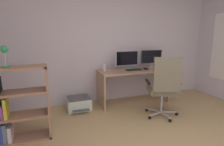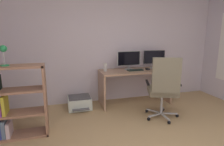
{
  "view_description": "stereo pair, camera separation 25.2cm",
  "coord_description": "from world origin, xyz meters",
  "px_view_note": "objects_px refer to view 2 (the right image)",
  "views": [
    {
      "loc": [
        -1.31,
        -1.53,
        1.54
      ],
      "look_at": [
        -0.1,
        1.84,
        0.78
      ],
      "focal_mm": 30.52,
      "sensor_mm": 36.0,
      "label": 1
    },
    {
      "loc": [
        -1.07,
        -1.61,
        1.54
      ],
      "look_at": [
        -0.1,
        1.84,
        0.78
      ],
      "focal_mm": 30.52,
      "sensor_mm": 36.0,
      "label": 2
    }
  ],
  "objects_px": {
    "bookshelf": "(3,106)",
    "desk_lamp": "(4,52)",
    "keyboard": "(135,70)",
    "monitor_secondary": "(154,58)",
    "computer_mouse": "(148,69)",
    "printer": "(80,103)",
    "desk": "(135,79)",
    "office_chair": "(164,86)",
    "monitor_main": "(129,59)",
    "desktop_speaker": "(105,67)"
  },
  "relations": [
    {
      "from": "monitor_main",
      "to": "computer_mouse",
      "type": "height_order",
      "value": "monitor_main"
    },
    {
      "from": "monitor_main",
      "to": "monitor_secondary",
      "type": "distance_m",
      "value": 0.61
    },
    {
      "from": "monitor_secondary",
      "to": "office_chair",
      "type": "relative_size",
      "value": 0.42
    },
    {
      "from": "printer",
      "to": "desktop_speaker",
      "type": "bearing_deg",
      "value": 4.96
    },
    {
      "from": "desktop_speaker",
      "to": "desk",
      "type": "bearing_deg",
      "value": -4.14
    },
    {
      "from": "bookshelf",
      "to": "printer",
      "type": "height_order",
      "value": "bookshelf"
    },
    {
      "from": "keyboard",
      "to": "bookshelf",
      "type": "relative_size",
      "value": 0.31
    },
    {
      "from": "desk_lamp",
      "to": "monitor_main",
      "type": "bearing_deg",
      "value": 22.9
    },
    {
      "from": "desk_lamp",
      "to": "printer",
      "type": "xyz_separation_m",
      "value": [
        1.09,
        0.83,
        -1.16
      ]
    },
    {
      "from": "monitor_main",
      "to": "desktop_speaker",
      "type": "xyz_separation_m",
      "value": [
        -0.54,
        -0.05,
        -0.15
      ]
    },
    {
      "from": "keyboard",
      "to": "desk_lamp",
      "type": "distance_m",
      "value": 2.47
    },
    {
      "from": "desk",
      "to": "office_chair",
      "type": "bearing_deg",
      "value": -79.85
    },
    {
      "from": "bookshelf",
      "to": "desk_lamp",
      "type": "height_order",
      "value": "desk_lamp"
    },
    {
      "from": "monitor_main",
      "to": "printer",
      "type": "relative_size",
      "value": 1.15
    },
    {
      "from": "monitor_main",
      "to": "office_chair",
      "type": "xyz_separation_m",
      "value": [
        0.28,
        -1.01,
        -0.36
      ]
    },
    {
      "from": "monitor_secondary",
      "to": "computer_mouse",
      "type": "distance_m",
      "value": 0.35
    },
    {
      "from": "keyboard",
      "to": "desk_lamp",
      "type": "bearing_deg",
      "value": -162.14
    },
    {
      "from": "desktop_speaker",
      "to": "office_chair",
      "type": "relative_size",
      "value": 0.15
    },
    {
      "from": "desktop_speaker",
      "to": "desk_lamp",
      "type": "bearing_deg",
      "value": -152.03
    },
    {
      "from": "office_chair",
      "to": "bookshelf",
      "type": "relative_size",
      "value": 1.05
    },
    {
      "from": "keyboard",
      "to": "desktop_speaker",
      "type": "xyz_separation_m",
      "value": [
        -0.63,
        0.1,
        0.07
      ]
    },
    {
      "from": "monitor_secondary",
      "to": "desk_lamp",
      "type": "relative_size",
      "value": 1.68
    },
    {
      "from": "keyboard",
      "to": "bookshelf",
      "type": "height_order",
      "value": "bookshelf"
    },
    {
      "from": "monitor_main",
      "to": "desktop_speaker",
      "type": "relative_size",
      "value": 3.2
    },
    {
      "from": "bookshelf",
      "to": "desk",
      "type": "bearing_deg",
      "value": 19.1
    },
    {
      "from": "monitor_main",
      "to": "office_chair",
      "type": "relative_size",
      "value": 0.48
    },
    {
      "from": "keyboard",
      "to": "office_chair",
      "type": "bearing_deg",
      "value": -79.04
    },
    {
      "from": "computer_mouse",
      "to": "desk_lamp",
      "type": "relative_size",
      "value": 0.35
    },
    {
      "from": "monitor_secondary",
      "to": "computer_mouse",
      "type": "xyz_separation_m",
      "value": [
        -0.22,
        -0.15,
        -0.22
      ]
    },
    {
      "from": "office_chair",
      "to": "printer",
      "type": "height_order",
      "value": "office_chair"
    },
    {
      "from": "bookshelf",
      "to": "desk_lamp",
      "type": "relative_size",
      "value": 3.76
    },
    {
      "from": "printer",
      "to": "computer_mouse",
      "type": "bearing_deg",
      "value": -2.01
    },
    {
      "from": "desk",
      "to": "computer_mouse",
      "type": "distance_m",
      "value": 0.35
    },
    {
      "from": "desk",
      "to": "office_chair",
      "type": "distance_m",
      "value": 0.93
    },
    {
      "from": "keyboard",
      "to": "computer_mouse",
      "type": "relative_size",
      "value": 3.4
    },
    {
      "from": "computer_mouse",
      "to": "desktop_speaker",
      "type": "relative_size",
      "value": 0.59
    },
    {
      "from": "keyboard",
      "to": "computer_mouse",
      "type": "distance_m",
      "value": 0.29
    },
    {
      "from": "monitor_secondary",
      "to": "office_chair",
      "type": "bearing_deg",
      "value": -108.28
    },
    {
      "from": "desk",
      "to": "desktop_speaker",
      "type": "bearing_deg",
      "value": 175.86
    },
    {
      "from": "monitor_secondary",
      "to": "bookshelf",
      "type": "distance_m",
      "value": 3.07
    },
    {
      "from": "printer",
      "to": "desk",
      "type": "bearing_deg",
      "value": 0.08
    },
    {
      "from": "computer_mouse",
      "to": "bookshelf",
      "type": "distance_m",
      "value": 2.79
    },
    {
      "from": "computer_mouse",
      "to": "printer",
      "type": "bearing_deg",
      "value": 170.58
    },
    {
      "from": "keyboard",
      "to": "computer_mouse",
      "type": "xyz_separation_m",
      "value": [
        0.29,
        -0.0,
        0.01
      ]
    },
    {
      "from": "desktop_speaker",
      "to": "monitor_main",
      "type": "bearing_deg",
      "value": 5.06
    },
    {
      "from": "keyboard",
      "to": "desk_lamp",
      "type": "xyz_separation_m",
      "value": [
        -2.29,
        -0.78,
        0.53
      ]
    },
    {
      "from": "keyboard",
      "to": "office_chair",
      "type": "distance_m",
      "value": 0.89
    },
    {
      "from": "desktop_speaker",
      "to": "bookshelf",
      "type": "relative_size",
      "value": 0.16
    },
    {
      "from": "bookshelf",
      "to": "desk_lamp",
      "type": "distance_m",
      "value": 0.78
    },
    {
      "from": "desk",
      "to": "desk_lamp",
      "type": "relative_size",
      "value": 5.29
    }
  ]
}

